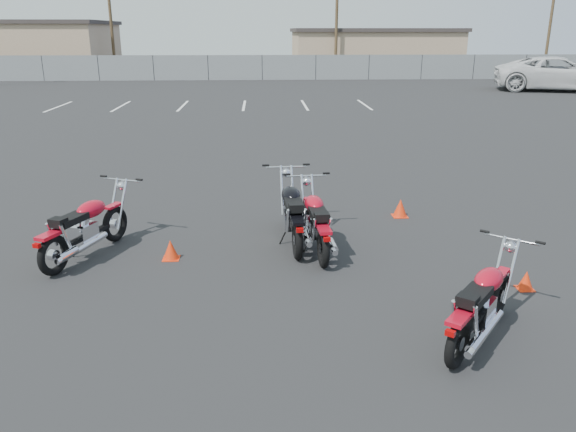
{
  "coord_description": "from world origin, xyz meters",
  "views": [
    {
      "loc": [
        -0.23,
        -8.05,
        3.52
      ],
      "look_at": [
        0.2,
        0.6,
        0.65
      ],
      "focal_mm": 35.0,
      "sensor_mm": 36.0,
      "label": 1
    }
  ],
  "objects_px": {
    "motorcycle_second_black": "(293,213)",
    "white_van": "(559,64)",
    "motorcycle_rear_red": "(482,304)",
    "motorcycle_third_red": "(316,222)",
    "motorcycle_front_red": "(85,228)"
  },
  "relations": [
    {
      "from": "motorcycle_rear_red",
      "to": "white_van",
      "type": "bearing_deg",
      "value": 61.26
    },
    {
      "from": "motorcycle_front_red",
      "to": "motorcycle_third_red",
      "type": "height_order",
      "value": "motorcycle_front_red"
    },
    {
      "from": "motorcycle_rear_red",
      "to": "white_van",
      "type": "distance_m",
      "value": 32.42
    },
    {
      "from": "white_van",
      "to": "motorcycle_front_red",
      "type": "bearing_deg",
      "value": 157.39
    },
    {
      "from": "motorcycle_second_black",
      "to": "white_van",
      "type": "xyz_separation_m",
      "value": [
        17.61,
        25.01,
        1.08
      ]
    },
    {
      "from": "motorcycle_front_red",
      "to": "motorcycle_third_red",
      "type": "xyz_separation_m",
      "value": [
        3.75,
        0.13,
        -0.01
      ]
    },
    {
      "from": "motorcycle_second_black",
      "to": "motorcycle_third_red",
      "type": "xyz_separation_m",
      "value": [
        0.37,
        -0.39,
        -0.03
      ]
    },
    {
      "from": "white_van",
      "to": "motorcycle_rear_red",
      "type": "bearing_deg",
      "value": 168.06
    },
    {
      "from": "motorcycle_second_black",
      "to": "motorcycle_rear_red",
      "type": "xyz_separation_m",
      "value": [
        2.03,
        -3.39,
        -0.05
      ]
    },
    {
      "from": "motorcycle_rear_red",
      "to": "white_van",
      "type": "relative_size",
      "value": 0.22
    },
    {
      "from": "white_van",
      "to": "motorcycle_third_red",
      "type": "bearing_deg",
      "value": 162.64
    },
    {
      "from": "motorcycle_third_red",
      "to": "white_van",
      "type": "xyz_separation_m",
      "value": [
        17.24,
        25.4,
        1.11
      ]
    },
    {
      "from": "motorcycle_front_red",
      "to": "motorcycle_third_red",
      "type": "distance_m",
      "value": 3.75
    },
    {
      "from": "motorcycle_second_black",
      "to": "white_van",
      "type": "relative_size",
      "value": 0.28
    },
    {
      "from": "motorcycle_front_red",
      "to": "motorcycle_second_black",
      "type": "distance_m",
      "value": 3.42
    }
  ]
}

